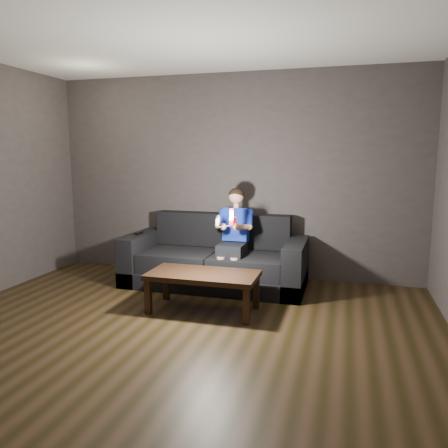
% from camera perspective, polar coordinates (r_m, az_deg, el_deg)
% --- Properties ---
extents(floor, '(5.00, 5.00, 0.00)m').
position_cam_1_polar(floor, '(3.89, -8.71, -15.92)').
color(floor, black).
rests_on(floor, ground).
extents(back_wall, '(5.00, 0.04, 2.70)m').
position_cam_1_polar(back_wall, '(5.90, 1.12, 6.27)').
color(back_wall, '#3D3735').
rests_on(back_wall, ground).
extents(ceiling, '(5.00, 5.00, 0.02)m').
position_cam_1_polar(ceiling, '(3.69, -9.82, 25.69)').
color(ceiling, white).
rests_on(ceiling, back_wall).
extents(sofa, '(2.25, 0.97, 0.87)m').
position_cam_1_polar(sofa, '(5.55, -1.11, -5.06)').
color(sofa, black).
rests_on(sofa, floor).
extents(child, '(0.46, 0.56, 1.13)m').
position_cam_1_polar(child, '(5.33, 1.31, -0.70)').
color(child, black).
rests_on(child, sofa).
extents(wii_remote_red, '(0.05, 0.08, 0.20)m').
position_cam_1_polar(wii_remote_red, '(4.86, 1.02, 0.89)').
color(wii_remote_red, red).
rests_on(wii_remote_red, child).
extents(nunchuk_white, '(0.07, 0.09, 0.14)m').
position_cam_1_polar(nunchuk_white, '(4.91, -0.81, 0.41)').
color(nunchuk_white, white).
rests_on(nunchuk_white, child).
extents(wii_remote_black, '(0.04, 0.16, 0.03)m').
position_cam_1_polar(wii_remote_black, '(5.77, -11.04, -1.17)').
color(wii_remote_black, black).
rests_on(wii_remote_black, sofa).
extents(coffee_table, '(1.15, 0.57, 0.42)m').
position_cam_1_polar(coffee_table, '(4.60, -2.75, -7.04)').
color(coffee_table, black).
rests_on(coffee_table, floor).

